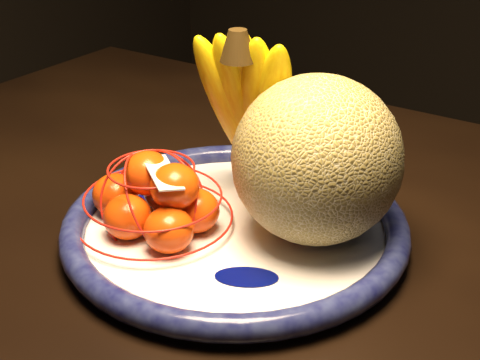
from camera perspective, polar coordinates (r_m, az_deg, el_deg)
The scene contains 6 objects.
dining_table at distance 0.80m, azimuth 6.92°, elevation -10.33°, with size 1.51×0.90×0.75m.
fruit_bowl at distance 0.76m, azimuth -0.42°, elevation -3.97°, with size 0.39×0.39×0.03m.
cantaloupe at distance 0.71m, azimuth 6.56°, elevation 1.72°, with size 0.18×0.18×0.18m, color olive.
banana_bunch at distance 0.78m, azimuth 1.01°, elevation 6.46°, with size 0.15×0.15×0.23m.
mandarin_bag at distance 0.75m, azimuth -7.20°, elevation -1.75°, with size 0.23×0.23×0.11m.
price_tag at distance 0.71m, azimuth -6.65°, elevation 0.65°, with size 0.07×0.03×0.00m, color white.
Camera 1 is at (0.22, -0.60, 1.16)m, focal length 50.00 mm.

